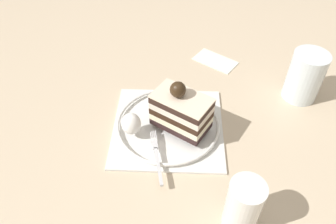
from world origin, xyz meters
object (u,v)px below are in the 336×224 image
drink_glass_far (243,206)px  whipped_cream_dollop (131,124)px  cake_slice (181,111)px  dessert_plate (168,125)px  fork (157,155)px  folded_napkin (215,60)px  drink_glass_near (305,77)px

drink_glass_far → whipped_cream_dollop: bearing=-130.5°
cake_slice → dessert_plate: bearing=-100.3°
cake_slice → fork: (0.08, -0.04, -0.04)m
dessert_plate → fork: size_ratio=1.85×
cake_slice → fork: cake_slice is taller
fork → drink_glass_far: (0.11, 0.14, 0.03)m
cake_slice → folded_napkin: 0.26m
dessert_plate → folded_napkin: bearing=155.7°
whipped_cream_dollop → fork: size_ratio=0.37×
dessert_plate → cake_slice: bearing=79.7°
cake_slice → drink_glass_far: size_ratio=1.27×
folded_napkin → whipped_cream_dollop: bearing=-33.5°
drink_glass_near → folded_napkin: (-0.12, -0.18, -0.05)m
dessert_plate → fork: fork is taller
cake_slice → drink_glass_near: (-0.12, 0.26, -0.00)m
whipped_cream_dollop → fork: (0.06, 0.05, -0.02)m
whipped_cream_dollop → folded_napkin: 0.32m
whipped_cream_dollop → folded_napkin: (-0.27, 0.18, -0.04)m
whipped_cream_dollop → folded_napkin: size_ratio=0.44×
drink_glass_far → folded_napkin: bearing=-177.3°
whipped_cream_dollop → cake_slice: bearing=104.5°
cake_slice → folded_napkin: size_ratio=1.21×
fork → drink_glass_far: bearing=52.1°
fork → drink_glass_near: bearing=123.7°
fork → whipped_cream_dollop: bearing=-136.5°
cake_slice → fork: 0.10m
dessert_plate → drink_glass_near: bearing=112.0°
fork → drink_glass_near: drink_glass_near is taller
cake_slice → whipped_cream_dollop: bearing=-75.5°
fork → drink_glass_far: size_ratio=1.22×
fork → drink_glass_far: drink_glass_far is taller
dessert_plate → cake_slice: cake_slice is taller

